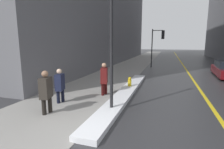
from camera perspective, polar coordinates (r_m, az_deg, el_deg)
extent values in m
plane|color=#2D2D30|center=(5.29, -9.63, -18.93)|extent=(160.00, 160.00, 0.00)
cube|color=gray|center=(19.71, 5.32, 2.53)|extent=(4.00, 80.00, 0.01)
cube|color=gold|center=(19.34, 22.95, 1.63)|extent=(0.16, 80.00, 0.00)
cube|color=white|center=(9.00, 4.53, -5.90)|extent=(0.77, 9.55, 0.18)
cylinder|color=black|center=(6.32, -0.19, 5.52)|extent=(0.12, 0.12, 4.10)
cylinder|color=black|center=(19.66, 12.88, 8.29)|extent=(0.11, 0.11, 4.10)
cylinder|color=black|center=(19.73, 14.75, 13.75)|extent=(1.10, 0.21, 0.07)
cube|color=black|center=(19.75, 16.31, 12.37)|extent=(0.32, 0.24, 0.90)
sphere|color=red|center=(19.88, 16.32, 13.18)|extent=(0.19, 0.19, 0.19)
sphere|color=orange|center=(19.87, 16.28, 12.35)|extent=(0.19, 0.19, 0.19)
sphere|color=green|center=(19.85, 16.24, 11.52)|extent=(0.19, 0.19, 0.19)
cylinder|color=black|center=(6.96, -19.66, -8.28)|extent=(0.15, 0.15, 0.86)
cylinder|color=black|center=(6.81, -21.39, -8.80)|extent=(0.15, 0.15, 0.86)
cube|color=#2D2823|center=(6.74, -20.80, -4.09)|extent=(0.42, 0.58, 0.75)
sphere|color=#8C664C|center=(6.64, -21.07, 0.20)|extent=(0.23, 0.23, 0.23)
cylinder|color=black|center=(8.04, -15.82, -5.86)|extent=(0.14, 0.14, 0.80)
cylinder|color=black|center=(7.89, -17.19, -6.24)|extent=(0.14, 0.14, 0.80)
cube|color=#191E38|center=(7.84, -16.68, -2.45)|extent=(0.39, 0.54, 0.70)
sphere|color=beige|center=(7.76, -16.86, 0.99)|extent=(0.22, 0.22, 0.22)
cylinder|color=#340C0C|center=(8.89, -2.07, -3.75)|extent=(0.15, 0.15, 0.87)
cylinder|color=#340C0C|center=(8.68, -3.04, -4.10)|extent=(0.15, 0.15, 0.87)
cube|color=#561414|center=(8.67, -2.58, -0.36)|extent=(0.42, 0.58, 0.76)
sphere|color=tan|center=(8.59, -2.60, 3.04)|extent=(0.24, 0.24, 0.24)
cylinder|color=black|center=(17.51, 30.29, 1.25)|extent=(0.27, 0.61, 0.60)
cylinder|color=black|center=(14.84, 31.85, -0.23)|extent=(0.27, 0.61, 0.60)
cylinder|color=gold|center=(10.00, 5.76, -3.19)|extent=(0.20, 0.20, 0.55)
sphere|color=gold|center=(9.93, 5.80, -1.31)|extent=(0.18, 0.18, 0.18)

